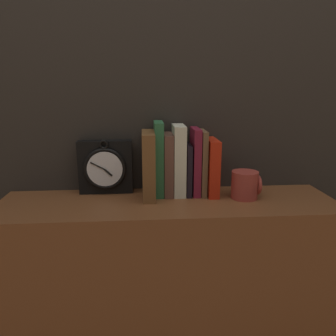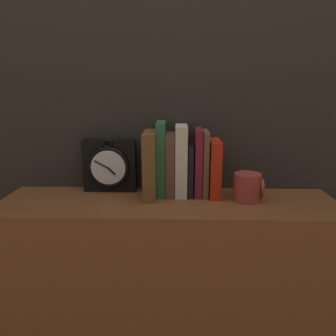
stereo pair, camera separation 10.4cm
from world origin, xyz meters
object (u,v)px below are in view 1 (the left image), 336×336
(book_slot0_brown, at_px, (149,165))
(book_slot3_cream, at_px, (179,160))
(clock, at_px, (106,167))
(book_slot5_maroon, at_px, (195,161))
(book_slot1_green, at_px, (159,159))
(book_slot2_brown, at_px, (168,164))
(book_slot6_brown, at_px, (202,162))
(book_slot4_black, at_px, (188,169))
(book_slot7_red, at_px, (211,167))
(mug, at_px, (245,185))

(book_slot0_brown, relative_size, book_slot3_cream, 0.92)
(clock, relative_size, book_slot5_maroon, 0.84)
(clock, xyz_separation_m, book_slot1_green, (0.18, -0.03, 0.03))
(book_slot2_brown, xyz_separation_m, book_slot3_cream, (0.04, 0.00, 0.01))
(book_slot3_cream, bearing_deg, book_slot6_brown, -0.76)
(clock, height_order, book_slot2_brown, book_slot2_brown)
(book_slot3_cream, relative_size, book_slot4_black, 1.37)
(clock, height_order, book_slot1_green, book_slot1_green)
(book_slot5_maroon, distance_m, book_slot7_red, 0.06)
(clock, bearing_deg, book_slot1_green, -8.57)
(mug, bearing_deg, book_slot6_brown, 155.36)
(book_slot1_green, relative_size, book_slot7_red, 1.31)
(book_slot0_brown, height_order, mug, book_slot0_brown)
(book_slot2_brown, relative_size, book_slot5_maroon, 0.92)
(book_slot6_brown, bearing_deg, book_slot4_black, 178.34)
(book_slot0_brown, distance_m, book_slot7_red, 0.22)
(book_slot1_green, bearing_deg, book_slot2_brown, -2.96)
(book_slot1_green, relative_size, book_slot3_cream, 1.05)
(book_slot4_black, bearing_deg, book_slot1_green, 179.42)
(book_slot4_black, xyz_separation_m, mug, (0.19, -0.06, -0.04))
(book_slot0_brown, xyz_separation_m, book_slot4_black, (0.14, 0.02, -0.02))
(book_slot0_brown, xyz_separation_m, book_slot7_red, (0.22, 0.01, -0.01))
(book_slot0_brown, relative_size, book_slot2_brown, 1.05)
(book_slot0_brown, bearing_deg, book_slot1_green, 33.06)
(clock, relative_size, book_slot0_brown, 0.87)
(book_slot2_brown, xyz_separation_m, book_slot4_black, (0.07, 0.00, -0.02))
(clock, distance_m, book_slot2_brown, 0.22)
(book_slot3_cream, relative_size, book_slot5_maroon, 1.05)
(book_slot7_red, bearing_deg, book_slot6_brown, 166.59)
(book_slot3_cream, height_order, book_slot7_red, book_slot3_cream)
(book_slot1_green, xyz_separation_m, book_slot6_brown, (0.15, -0.00, -0.01))
(book_slot2_brown, relative_size, book_slot6_brown, 0.95)
(book_slot2_brown, relative_size, mug, 2.24)
(book_slot3_cream, bearing_deg, book_slot4_black, 0.67)
(book_slot5_maroon, bearing_deg, book_slot0_brown, -172.21)
(book_slot3_cream, bearing_deg, book_slot1_green, 178.85)
(book_slot5_maroon, xyz_separation_m, book_slot6_brown, (0.02, -0.00, -0.00))
(book_slot7_red, bearing_deg, book_slot1_green, 176.88)
(book_slot2_brown, height_order, book_slot5_maroon, book_slot5_maroon)
(mug, bearing_deg, book_slot5_maroon, 158.26)
(book_slot4_black, height_order, book_slot6_brown, book_slot6_brown)
(book_slot1_green, distance_m, book_slot3_cream, 0.07)
(book_slot0_brown, height_order, book_slot6_brown, same)
(book_slot0_brown, distance_m, book_slot3_cream, 0.11)
(book_slot3_cream, xyz_separation_m, book_slot4_black, (0.03, 0.00, -0.03))
(book_slot7_red, bearing_deg, book_slot5_maroon, 170.96)
(book_slot0_brown, relative_size, book_slot7_red, 1.15)
(clock, bearing_deg, book_slot0_brown, -18.94)
(clock, height_order, book_slot6_brown, book_slot6_brown)
(book_slot4_black, bearing_deg, book_slot7_red, -6.23)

